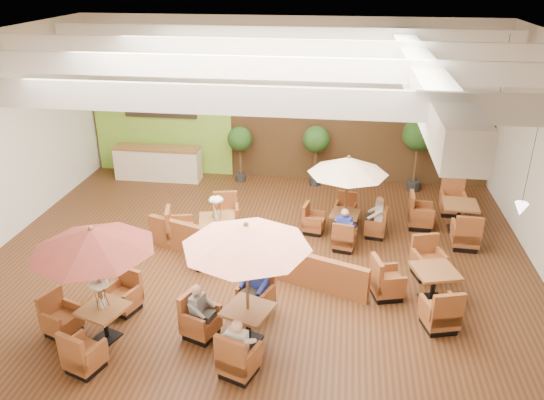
% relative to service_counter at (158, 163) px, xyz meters
% --- Properties ---
extents(room, '(14.04, 14.00, 5.52)m').
position_rel_service_counter_xyz_m(room, '(4.65, -3.88, 3.05)').
color(room, '#381E0F').
rests_on(room, ground).
extents(service_counter, '(3.00, 0.75, 1.18)m').
position_rel_service_counter_xyz_m(service_counter, '(0.00, 0.00, 0.00)').
color(service_counter, beige).
rests_on(service_counter, ground).
extents(booth_divider, '(5.85, 2.23, 0.85)m').
position_rel_service_counter_xyz_m(booth_divider, '(4.28, -5.61, -0.16)').
color(booth_divider, brown).
rests_on(booth_divider, ground).
extents(table_0, '(2.52, 2.67, 2.58)m').
position_rel_service_counter_xyz_m(table_0, '(1.79, -8.60, 1.26)').
color(table_0, brown).
rests_on(table_0, ground).
extents(table_1, '(2.64, 2.79, 2.69)m').
position_rel_service_counter_xyz_m(table_1, '(4.66, -8.27, 1.35)').
color(table_1, brown).
rests_on(table_1, ground).
extents(table_2, '(2.38, 2.38, 2.37)m').
position_rel_service_counter_xyz_m(table_2, '(6.59, -3.38, 1.05)').
color(table_2, brown).
rests_on(table_2, ground).
extents(table_3, '(2.02, 2.91, 1.60)m').
position_rel_service_counter_xyz_m(table_3, '(2.92, -4.51, -0.12)').
color(table_3, brown).
rests_on(table_3, ground).
extents(table_4, '(2.00, 2.87, 1.02)m').
position_rel_service_counter_xyz_m(table_4, '(8.32, -6.32, -0.20)').
color(table_4, brown).
rests_on(table_4, ground).
extents(table_5, '(1.91, 2.83, 1.06)m').
position_rel_service_counter_xyz_m(table_5, '(9.49, -2.63, -0.19)').
color(table_5, brown).
rests_on(table_5, ground).
extents(topiary_0, '(0.85, 0.85, 1.96)m').
position_rel_service_counter_xyz_m(topiary_0, '(2.92, 0.20, 0.88)').
color(topiary_0, black).
rests_on(topiary_0, ground).
extents(topiary_1, '(0.90, 0.90, 2.09)m').
position_rel_service_counter_xyz_m(topiary_1, '(5.52, 0.20, 0.97)').
color(topiary_1, black).
rests_on(topiary_1, ground).
extents(topiary_2, '(1.07, 1.07, 2.48)m').
position_rel_service_counter_xyz_m(topiary_2, '(8.84, 0.20, 1.27)').
color(topiary_2, black).
rests_on(topiary_2, ground).
extents(diner_0, '(0.43, 0.37, 0.79)m').
position_rel_service_counter_xyz_m(diner_0, '(4.73, -9.26, 0.17)').
color(diner_0, silver).
rests_on(diner_0, ground).
extents(diner_1, '(0.47, 0.45, 0.84)m').
position_rel_service_counter_xyz_m(diner_1, '(4.73, -7.29, 0.19)').
color(diner_1, '#2738AB').
rests_on(diner_1, ground).
extents(diner_2, '(0.36, 0.40, 0.74)m').
position_rel_service_counter_xyz_m(diner_2, '(3.75, -8.27, 0.15)').
color(diner_2, slate).
rests_on(diner_2, ground).
extents(diner_3, '(0.42, 0.39, 0.76)m').
position_rel_service_counter_xyz_m(diner_3, '(6.59, -4.24, 0.16)').
color(diner_3, '#2738AB').
rests_on(diner_3, ground).
extents(diner_4, '(0.31, 0.38, 0.77)m').
position_rel_service_counter_xyz_m(diner_4, '(7.45, -3.38, 0.16)').
color(diner_4, silver).
rests_on(diner_4, ground).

